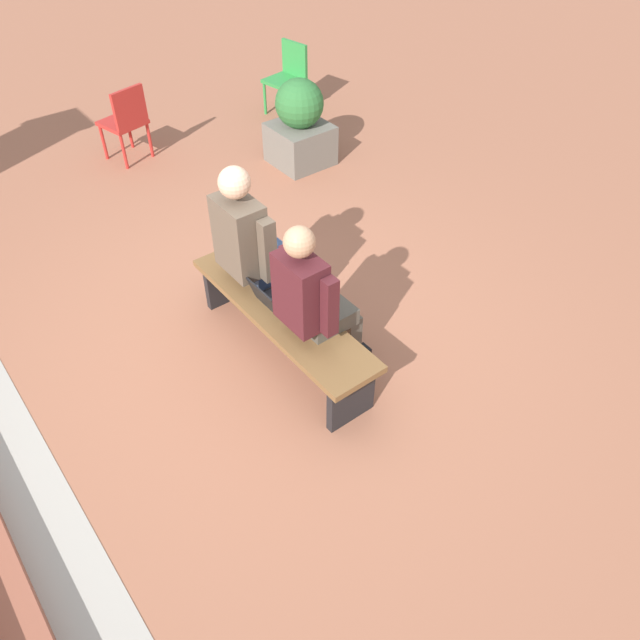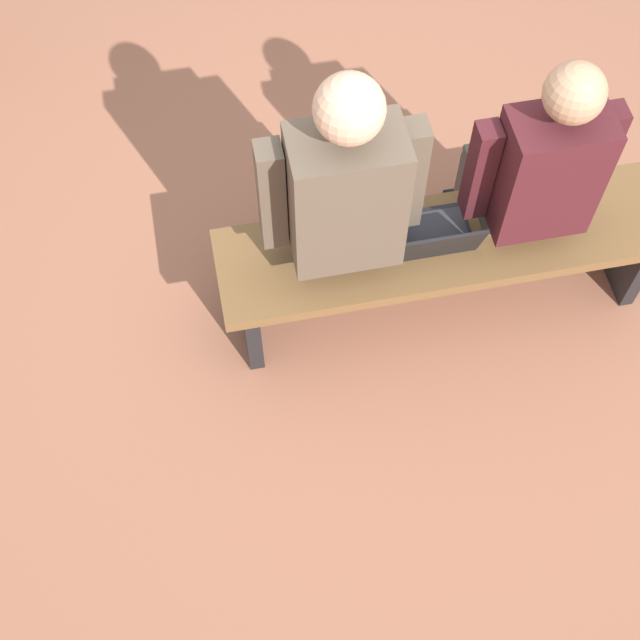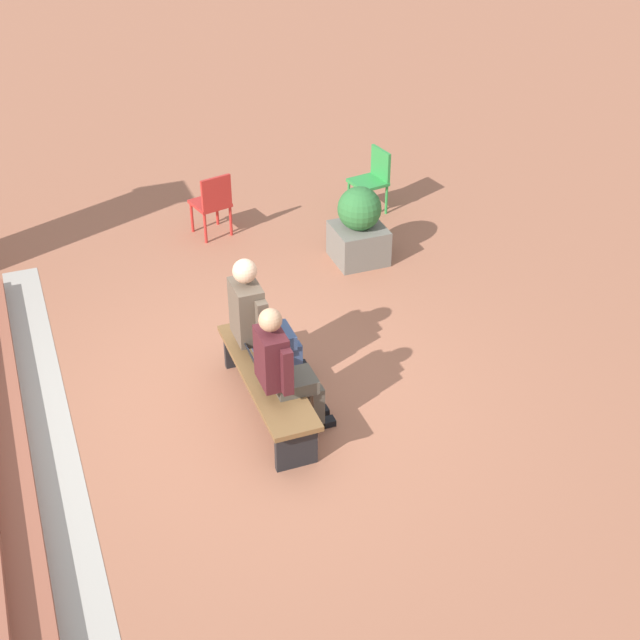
% 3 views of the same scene
% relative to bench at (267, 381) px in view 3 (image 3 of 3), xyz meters
% --- Properties ---
extents(ground_plane, '(60.00, 60.00, 0.00)m').
position_rel_bench_xyz_m(ground_plane, '(0.21, -0.00, -0.35)').
color(ground_plane, '#9E6047').
extents(concrete_strip, '(7.05, 0.40, 0.01)m').
position_rel_bench_xyz_m(concrete_strip, '(0.00, 1.95, -0.35)').
color(concrete_strip, '#A8A399').
rests_on(concrete_strip, ground).
extents(bench, '(1.80, 0.44, 0.45)m').
position_rel_bench_xyz_m(bench, '(0.00, 0.00, 0.00)').
color(bench, brown).
rests_on(bench, ground).
extents(person_student, '(0.53, 0.67, 1.32)m').
position_rel_bench_xyz_m(person_student, '(-0.30, -0.07, 0.35)').
color(person_student, '#4C473D').
rests_on(person_student, ground).
extents(person_adult, '(0.58, 0.74, 1.41)m').
position_rel_bench_xyz_m(person_adult, '(0.42, -0.07, 0.39)').
color(person_adult, '#384C75').
rests_on(person_adult, ground).
extents(laptop, '(0.32, 0.29, 0.21)m').
position_rel_bench_xyz_m(laptop, '(0.06, 0.01, 0.15)').
color(laptop, black).
rests_on(laptop, bench).
extents(plastic_chair_near_bench_left, '(0.51, 0.51, 0.84)m').
position_rel_bench_xyz_m(plastic_chair_near_bench_left, '(3.57, -0.45, 0.13)').
color(plastic_chair_near_bench_left, red).
rests_on(plastic_chair_near_bench_left, ground).
extents(plastic_chair_far_left, '(0.49, 0.49, 0.84)m').
position_rel_bench_xyz_m(plastic_chair_far_left, '(3.53, -2.60, 0.13)').
color(plastic_chair_far_left, '#2D893D').
rests_on(plastic_chair_far_left, ground).
extents(planter, '(0.60, 0.60, 0.94)m').
position_rel_bench_xyz_m(planter, '(2.36, -1.91, 0.08)').
color(planter, '#6B665B').
rests_on(planter, ground).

